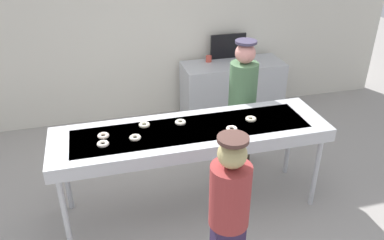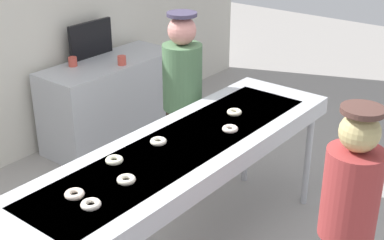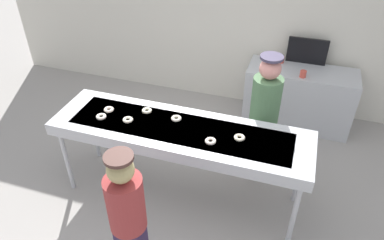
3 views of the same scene
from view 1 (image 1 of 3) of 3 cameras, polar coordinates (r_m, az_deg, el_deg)
ground_plane at (r=4.61m, az=-0.04°, el=-12.23°), size 16.00×16.00×0.00m
back_wall at (r=6.08m, az=-6.07°, el=13.33°), size 8.00×0.12×2.88m
fryer_conveyor at (r=4.06m, az=-0.04°, el=-2.18°), size 2.85×0.80×1.01m
sugar_donut_0 at (r=4.01m, az=5.78°, el=-1.28°), size 0.14×0.14×0.03m
sugar_donut_1 at (r=3.88m, az=-8.24°, el=-2.54°), size 0.14×0.14×0.03m
sugar_donut_2 at (r=4.22m, az=8.52°, el=0.15°), size 0.16×0.16×0.03m
sugar_donut_3 at (r=4.09m, az=-6.92°, el=-0.70°), size 0.15×0.15×0.03m
sugar_donut_4 at (r=3.97m, az=-12.73°, el=-2.24°), size 0.16×0.16×0.03m
sugar_donut_5 at (r=3.83m, az=-12.78°, el=-3.39°), size 0.13×0.13×0.03m
sugar_donut_6 at (r=4.11m, az=-1.68°, el=-0.33°), size 0.16×0.16×0.03m
worker_baker at (r=4.84m, az=7.31°, el=3.23°), size 0.34×0.34×1.68m
customer_waiting at (r=3.14m, az=5.33°, el=-13.75°), size 0.31×0.31×1.61m
prep_counter at (r=6.29m, az=5.80°, el=4.31°), size 1.56×0.62×0.90m
paper_cup_0 at (r=5.93m, az=6.69°, el=7.97°), size 0.09×0.09×0.10m
paper_cup_1 at (r=6.14m, az=2.43°, el=8.86°), size 0.09×0.09×0.10m
menu_display at (r=6.29m, az=5.26°, el=10.62°), size 0.57×0.04×0.38m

